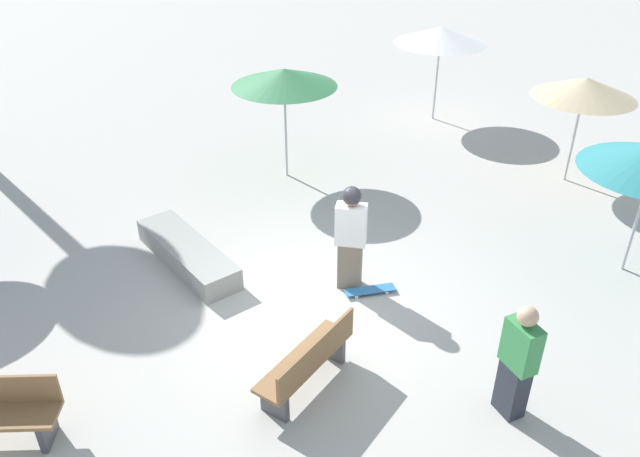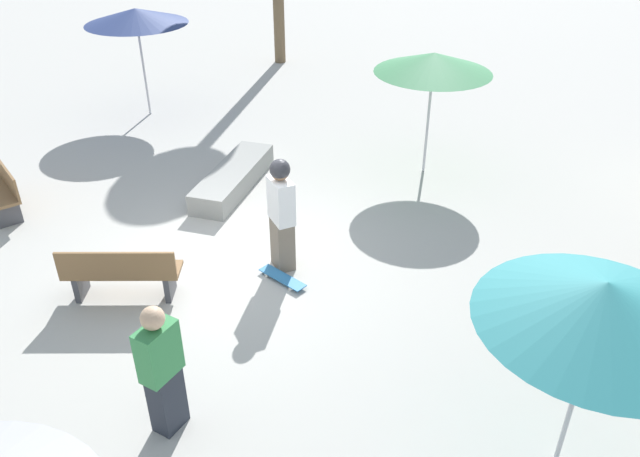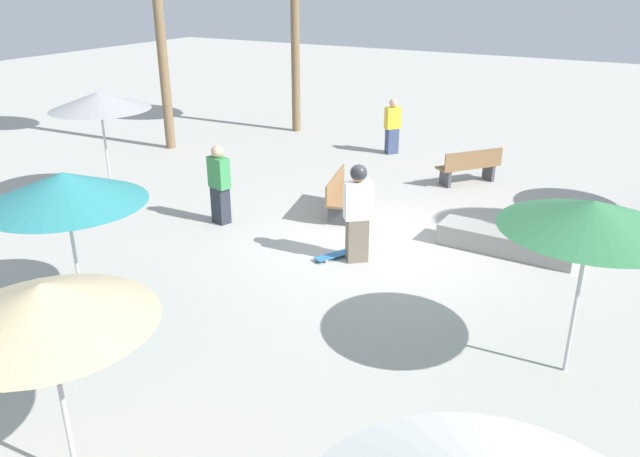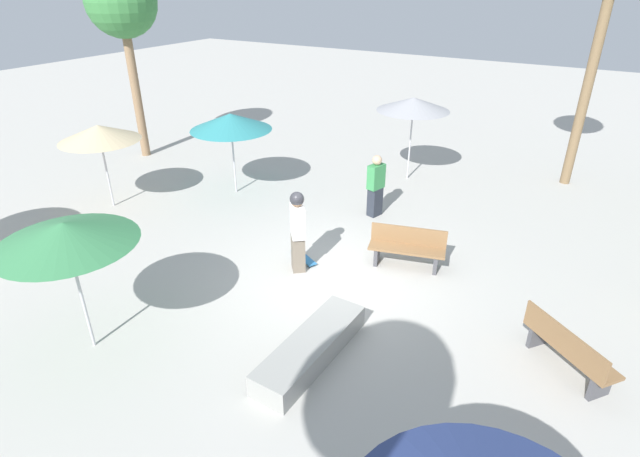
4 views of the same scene
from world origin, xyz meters
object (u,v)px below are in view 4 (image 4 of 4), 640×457
(skateboard, at_px, (304,257))
(shade_umbrella_tan, at_px, (99,133))
(bench_far, at_px, (568,349))
(palm_tree_right, at_px, (121,5))
(concrete_ledge, at_px, (311,348))
(skater_main, at_px, (298,229))
(bench_near, at_px, (407,248))
(shade_umbrella_teal, at_px, (231,122))
(shade_umbrella_grey, at_px, (413,104))
(bystander_far, at_px, (376,186))
(shade_umbrella_green, at_px, (65,233))

(skateboard, xyz_separation_m, shade_umbrella_tan, (-0.20, 5.94, 1.95))
(bench_far, relative_size, palm_tree_right, 0.26)
(concrete_ledge, bearing_deg, skater_main, 36.94)
(bench_near, relative_size, palm_tree_right, 0.28)
(bench_far, xyz_separation_m, shade_umbrella_teal, (3.04, 9.05, 1.61))
(shade_umbrella_teal, xyz_separation_m, shade_umbrella_grey, (3.47, -3.85, 0.22))
(skater_main, distance_m, bystander_far, 3.23)
(bench_far, distance_m, palm_tree_right, 14.98)
(skater_main, height_order, concrete_ledge, skater_main)
(skater_main, relative_size, bystander_far, 1.09)
(bench_far, bearing_deg, bench_near, -169.10)
(concrete_ledge, distance_m, shade_umbrella_teal, 7.52)
(bystander_far, bearing_deg, bench_far, 69.17)
(shade_umbrella_green, height_order, palm_tree_right, palm_tree_right)
(skateboard, distance_m, shade_umbrella_teal, 4.75)
(shade_umbrella_tan, height_order, shade_umbrella_teal, shade_umbrella_teal)
(bench_near, height_order, shade_umbrella_tan, shade_umbrella_tan)
(skater_main, distance_m, palm_tree_right, 9.99)
(skater_main, height_order, bench_near, skater_main)
(shade_umbrella_tan, height_order, palm_tree_right, palm_tree_right)
(skater_main, bearing_deg, bystander_far, -44.54)
(concrete_ledge, distance_m, shade_umbrella_green, 4.18)
(skateboard, xyz_separation_m, bench_near, (0.93, -2.02, 0.37))
(concrete_ledge, bearing_deg, shade_umbrella_green, 115.58)
(shade_umbrella_teal, distance_m, bystander_far, 4.29)
(bench_near, relative_size, bystander_far, 1.02)
(bench_far, xyz_separation_m, palm_tree_right, (4.01, 13.78, 4.31))
(concrete_ledge, xyz_separation_m, palm_tree_right, (5.79, 10.19, 4.54))
(concrete_ledge, xyz_separation_m, bench_near, (3.52, -0.25, 0.23))
(shade_umbrella_grey, bearing_deg, shade_umbrella_teal, 132.10)
(skater_main, height_order, bench_far, skater_main)
(shade_umbrella_tan, bearing_deg, shade_umbrella_green, -132.36)
(shade_umbrella_teal, distance_m, shade_umbrella_grey, 5.19)
(bench_near, distance_m, shade_umbrella_teal, 6.07)
(shade_umbrella_tan, bearing_deg, bench_far, -93.08)
(concrete_ledge, height_order, shade_umbrella_teal, shade_umbrella_teal)
(skater_main, height_order, shade_umbrella_teal, shade_umbrella_teal)
(concrete_ledge, distance_m, shade_umbrella_grey, 8.71)
(bench_far, bearing_deg, concrete_ledge, -115.24)
(palm_tree_right, bearing_deg, skateboard, -110.83)
(concrete_ledge, distance_m, bench_far, 4.01)
(skateboard, bearing_deg, palm_tree_right, 6.61)
(skater_main, distance_m, shade_umbrella_green, 4.33)
(shade_umbrella_teal, height_order, palm_tree_right, palm_tree_right)
(skateboard, xyz_separation_m, shade_umbrella_grey, (5.71, -0.15, 2.20))
(shade_umbrella_green, distance_m, shade_umbrella_grey, 10.05)
(bench_near, relative_size, shade_umbrella_grey, 0.68)
(bystander_far, bearing_deg, shade_umbrella_tan, -48.88)
(concrete_ledge, bearing_deg, shade_umbrella_grey, 11.01)
(skater_main, distance_m, skateboard, 0.98)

